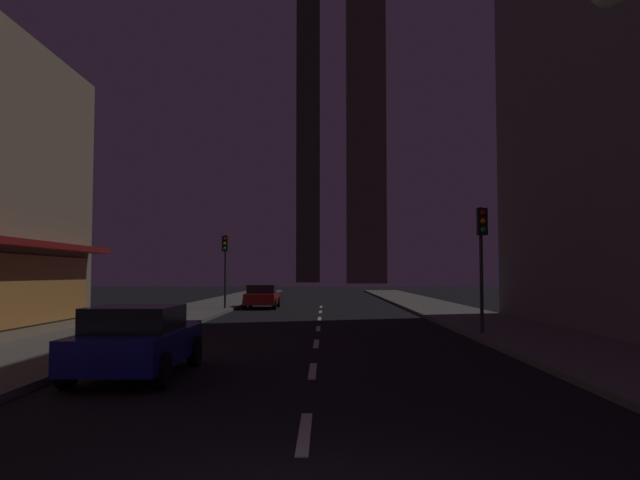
% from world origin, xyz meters
% --- Properties ---
extents(ground_plane, '(78.00, 136.00, 0.10)m').
position_xyz_m(ground_plane, '(0.00, 32.00, -0.05)').
color(ground_plane, black).
extents(sidewalk_right, '(4.00, 76.00, 0.15)m').
position_xyz_m(sidewalk_right, '(7.00, 32.00, 0.07)').
color(sidewalk_right, '#605E59').
rests_on(sidewalk_right, ground).
extents(sidewalk_left, '(4.00, 76.00, 0.15)m').
position_xyz_m(sidewalk_left, '(-7.00, 32.00, 0.07)').
color(sidewalk_left, '#605E59').
rests_on(sidewalk_left, ground).
extents(lane_marking_center, '(0.16, 38.60, 0.01)m').
position_xyz_m(lane_marking_center, '(0.00, 16.20, 0.01)').
color(lane_marking_center, silver).
rests_on(lane_marking_center, ground).
extents(skyscraper_distant_tall, '(5.97, 8.43, 77.45)m').
position_xyz_m(skyscraper_distant_tall, '(-4.07, 152.76, 38.73)').
color(skyscraper_distant_tall, '#38362A').
rests_on(skyscraper_distant_tall, ground).
extents(skyscraper_distant_mid, '(8.84, 6.25, 74.00)m').
position_xyz_m(skyscraper_distant_mid, '(9.60, 134.86, 37.00)').
color(skyscraper_distant_mid, '#4D493A').
rests_on(skyscraper_distant_mid, ground).
extents(car_parked_near, '(1.98, 4.24, 1.45)m').
position_xyz_m(car_parked_near, '(-3.60, 7.65, 0.74)').
color(car_parked_near, navy).
rests_on(car_parked_near, ground).
extents(car_parked_far, '(1.98, 4.24, 1.45)m').
position_xyz_m(car_parked_far, '(-3.60, 32.64, 0.74)').
color(car_parked_far, '#B21919').
rests_on(car_parked_far, ground).
extents(fire_hydrant_far_left, '(0.42, 0.30, 0.65)m').
position_xyz_m(fire_hydrant_far_left, '(-5.90, 19.26, 0.45)').
color(fire_hydrant_far_left, red).
rests_on(fire_hydrant_far_left, sidewalk_left).
extents(traffic_light_near_right, '(0.32, 0.48, 4.20)m').
position_xyz_m(traffic_light_near_right, '(5.50, 15.46, 3.19)').
color(traffic_light_near_right, '#2D2D2D').
rests_on(traffic_light_near_right, sidewalk_right).
extents(traffic_light_far_left, '(0.32, 0.48, 4.20)m').
position_xyz_m(traffic_light_far_left, '(-5.50, 30.26, 3.19)').
color(traffic_light_far_left, '#2D2D2D').
rests_on(traffic_light_far_left, sidewalk_left).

